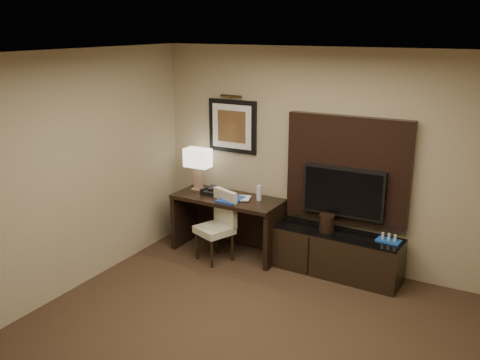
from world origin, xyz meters
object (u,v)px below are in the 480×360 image
Objects in this scene: tv at (343,192)px; water_bottle at (259,193)px; desk_chair at (214,229)px; desk at (228,225)px; minibar_tray at (389,238)px; table_lamp at (198,171)px; credenza at (335,253)px; ice_bucket at (327,223)px; desk_phone at (210,190)px.

tv is 5.13× the size of water_bottle.
tv reaches higher than desk_chair.
desk_chair is at bearing -161.88° from tv.
minibar_tray is at bearing 2.89° from desk.
table_lamp is 1.91× the size of minibar_tray.
desk_chair is 0.74m from water_bottle.
desk is 0.64m from water_bottle.
minibar_tray is at bearing -0.57° from water_bottle.
ice_bucket is at bearing -170.00° from credenza.
desk is at bearing -175.49° from credenza.
water_bottle reaches higher than desk_phone.
table_lamp is 2.65× the size of water_bottle.
desk is 6.79× the size of desk_phone.
desk_chair is at bearing -166.13° from ice_bucket.
desk_phone is at bearing -173.93° from water_bottle.
desk is 0.91× the size of credenza.
tv is 3.70× the size of minibar_tray.
desk_phone is (-1.76, -0.18, -0.19)m from tv.
tv is (0.02, 0.14, 0.75)m from credenza.
desk_phone reaches higher than desk.
table_lamp is at bearing 162.86° from desk_chair.
credenza is 8.16× the size of water_bottle.
tv reaches higher than table_lamp.
table_lamp is 2.65m from minibar_tray.
minibar_tray is (0.62, 0.01, 0.32)m from credenza.
tv is 1.09m from water_bottle.
minibar_tray is at bearing -11.78° from tv.
credenza is at bearing 35.59° from desk_chair.
ice_bucket is (-0.12, -0.02, 0.38)m from credenza.
table_lamp is (-2.00, 0.05, 0.76)m from credenza.
minibar_tray is (2.62, -0.04, -0.44)m from table_lamp.
minibar_tray is (0.60, -0.13, -0.42)m from tv.
desk is 2.11m from minibar_tray.
desk is 5.35× the size of minibar_tray.
table_lamp is 0.34m from desk_phone.
desk_chair is 1.44m from ice_bucket.
credenza is 1.83m from desk_phone.
minibar_tray is (2.10, 0.06, 0.21)m from desk.
desk_chair is 3.15× the size of minibar_tray.
desk_chair reaches higher than minibar_tray.
table_lamp is at bearing -178.99° from credenza.
credenza is at bearing -1.55° from table_lamp.
desk_chair is 4.37× the size of water_bottle.
water_bottle is (-1.06, 0.03, 0.60)m from credenza.
credenza is 1.55m from desk_chair.
desk_chair is at bearing -53.82° from desk_phone.
tv reaches higher than ice_bucket.
desk is at bearing -172.74° from tv.
water_bottle is at bearing 179.43° from minibar_tray.
water_bottle reaches higher than desk_chair.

